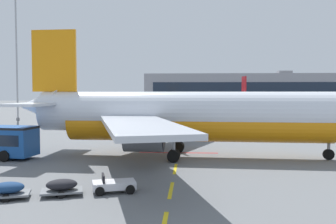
% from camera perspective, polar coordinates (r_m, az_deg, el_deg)
% --- Properties ---
extents(ground, '(400.00, 400.00, 0.00)m').
position_cam_1_polar(ground, '(59.45, 23.96, -3.12)').
color(ground, slate).
extents(apron_paint_markings, '(8.00, 92.86, 0.01)m').
position_cam_1_polar(apron_paint_markings, '(51.91, 2.12, -3.72)').
color(apron_paint_markings, yellow).
rests_on(apron_paint_markings, ground).
extents(airliner_foreground, '(34.79, 34.58, 12.20)m').
position_cam_1_polar(airliner_foreground, '(34.99, 3.61, -0.55)').
color(airliner_foreground, silver).
rests_on(airliner_foreground, ground).
extents(airliner_mid_left, '(31.28, 31.83, 11.18)m').
position_cam_1_polar(airliner_mid_left, '(110.41, 13.53, 1.70)').
color(airliner_mid_left, white).
rests_on(airliner_mid_left, ground).
extents(ground_power_truck, '(7.10, 6.01, 3.14)m').
position_cam_1_polar(ground_power_truck, '(56.79, 20.92, -1.67)').
color(ground_power_truck, black).
rests_on(ground_power_truck, ground).
extents(baggage_train, '(11.51, 4.89, 1.14)m').
position_cam_1_polar(baggage_train, '(23.53, -19.66, -10.96)').
color(baggage_train, silver).
rests_on(baggage_train, ground).
extents(apron_light_mast_near, '(1.80, 1.80, 28.33)m').
position_cam_1_polar(apron_light_mast_near, '(86.77, -22.30, 10.28)').
color(apron_light_mast_near, slate).
rests_on(apron_light_mast_near, ground).
extents(terminal_satellite, '(97.29, 24.43, 15.77)m').
position_cam_1_polar(terminal_satellite, '(175.56, 12.81, 3.34)').
color(terminal_satellite, gray).
rests_on(terminal_satellite, ground).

